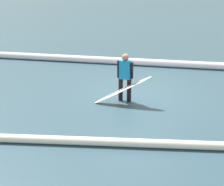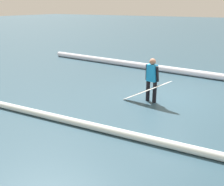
{
  "view_description": "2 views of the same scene",
  "coord_description": "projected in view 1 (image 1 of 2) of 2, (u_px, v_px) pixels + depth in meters",
  "views": [
    {
      "loc": [
        -0.52,
        10.27,
        3.75
      ],
      "look_at": [
        0.57,
        2.18,
        0.74
      ],
      "focal_mm": 50.49,
      "sensor_mm": 36.0,
      "label": 1
    },
    {
      "loc": [
        -3.14,
        9.25,
        3.26
      ],
      "look_at": [
        0.65,
        3.01,
        0.86
      ],
      "focal_mm": 42.95,
      "sensor_mm": 36.0,
      "label": 2
    }
  ],
  "objects": [
    {
      "name": "wave_crest_midground",
      "position": [
        176.0,
        144.0,
        7.3
      ],
      "size": [
        25.19,
        1.71,
        0.21
      ],
      "primitive_type": "cylinder",
      "rotation": [
        0.0,
        1.57,
        0.06
      ],
      "color": "white",
      "rests_on": "ground_plane"
    },
    {
      "name": "ground_plane",
      "position": [
        137.0,
        92.0,
        10.91
      ],
      "size": [
        145.17,
        145.17,
        0.0
      ],
      "primitive_type": "plane",
      "color": "#2D4B5C"
    },
    {
      "name": "surfboard",
      "position": [
        122.0,
        90.0,
        9.7
      ],
      "size": [
        1.8,
        0.34,
        0.98
      ],
      "color": "white",
      "rests_on": "ground_plane"
    },
    {
      "name": "wave_crest_foreground",
      "position": [
        196.0,
        65.0,
        13.66
      ],
      "size": [
        23.07,
        1.89,
        0.32
      ],
      "primitive_type": "cylinder",
      "rotation": [
        0.0,
        1.57,
        -0.07
      ],
      "color": "white",
      "rests_on": "ground_plane"
    },
    {
      "name": "surfer",
      "position": [
        125.0,
        75.0,
        9.84
      ],
      "size": [
        0.51,
        0.27,
        1.55
      ],
      "rotation": [
        0.0,
        0.0,
        6.1
      ],
      "color": "black",
      "rests_on": "ground_plane"
    }
  ]
}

